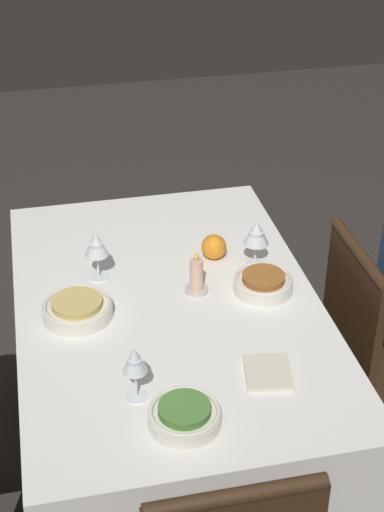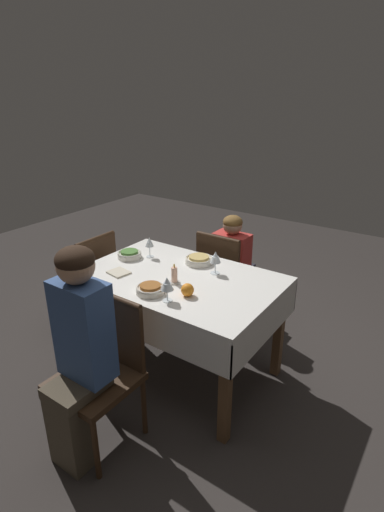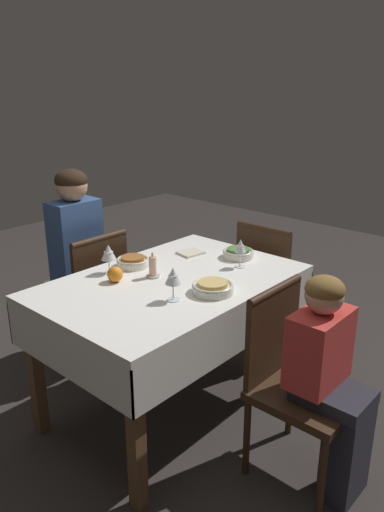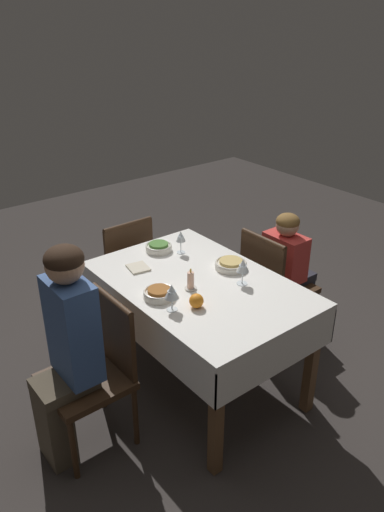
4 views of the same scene
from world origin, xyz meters
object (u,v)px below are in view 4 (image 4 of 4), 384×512
at_px(person_child_red, 289,269).
at_px(napkin_red_folded, 138,268).
at_px(person_adult_denim, 66,345).
at_px(bowl_south, 159,293).
at_px(bowl_north, 231,264).
at_px(wine_glass_south, 172,292).
at_px(candle_centerpiece, 191,282).
at_px(chair_north, 273,283).
at_px(chair_west, 122,266).
at_px(bowl_west, 159,247).
at_px(wine_glass_west, 181,237).
at_px(dining_table, 199,296).
at_px(wine_glass_north, 243,266).
at_px(chair_south, 96,366).
at_px(orange_fruit, 196,301).

bearing_deg(person_child_red, napkin_red_folded, 73.58).
distance_m(person_adult_denim, bowl_south, 0.58).
height_order(bowl_north, napkin_red_folded, bowl_north).
height_order(wine_glass_south, candle_centerpiece, wine_glass_south).
height_order(chair_north, chair_west, same).
distance_m(bowl_west, wine_glass_west, 0.18).
distance_m(dining_table, chair_west, 0.96).
height_order(chair_north, napkin_red_folded, chair_north).
relative_size(person_adult_denim, wine_glass_south, 7.98).
bearing_deg(wine_glass_north, bowl_south, -110.27).
distance_m(dining_table, bowl_north, 0.30).
distance_m(wine_glass_south, wine_glass_west, 0.71).
bearing_deg(chair_south, orange_fruit, 67.53).
height_order(bowl_north, wine_glass_west, wine_glass_west).
xyz_separation_m(candle_centerpiece, napkin_red_folded, (-0.41, -0.10, -0.04)).
relative_size(bowl_south, napkin_red_folded, 1.14).
distance_m(person_child_red, bowl_north, 0.67).
bearing_deg(person_adult_denim, orange_fruit, 72.18).
height_order(dining_table, orange_fruit, orange_fruit).
distance_m(person_adult_denim, person_child_red, 1.76).
xyz_separation_m(person_child_red, wine_glass_west, (-0.33, -0.73, 0.34)).
relative_size(chair_north, wine_glass_south, 5.66).
xyz_separation_m(chair_south, person_adult_denim, (-0.00, -0.15, 0.21)).
height_order(candle_centerpiece, napkin_red_folded, candle_centerpiece).
relative_size(bowl_north, candle_centerpiece, 1.48).
height_order(bowl_south, wine_glass_west, wine_glass_west).
bearing_deg(chair_west, bowl_west, 95.35).
distance_m(dining_table, chair_south, 0.74).
distance_m(dining_table, candle_centerpiece, 0.18).
bearing_deg(chair_north, chair_south, 91.73).
height_order(bowl_south, bowl_north, same).
relative_size(chair_south, wine_glass_north, 5.43).
relative_size(bowl_west, wine_glass_west, 1.12).
xyz_separation_m(wine_glass_north, orange_fruit, (0.03, -0.37, -0.08)).
bearing_deg(candle_centerpiece, person_adult_denim, -93.34).
bearing_deg(bowl_south, candle_centerpiece, 79.46).
bearing_deg(chair_south, person_adult_denim, -90.00).
height_order(person_adult_denim, wine_glass_north, person_adult_denim).
bearing_deg(chair_south, napkin_red_folded, 124.75).
bearing_deg(napkin_red_folded, candle_centerpiece, 13.90).
bearing_deg(person_child_red, bowl_south, 92.51).
xyz_separation_m(chair_west, napkin_red_folded, (0.58, -0.21, 0.29)).
bearing_deg(dining_table, person_adult_denim, -90.48).
bearing_deg(wine_glass_north, chair_south, -101.57).
distance_m(chair_south, person_adult_denim, 0.26).
bearing_deg(wine_glass_north, dining_table, -133.81).
bearing_deg(orange_fruit, bowl_south, -154.08).
bearing_deg(chair_west, chair_south, 52.14).
bearing_deg(bowl_south, bowl_west, 145.37).
distance_m(chair_west, wine_glass_south, 1.21).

